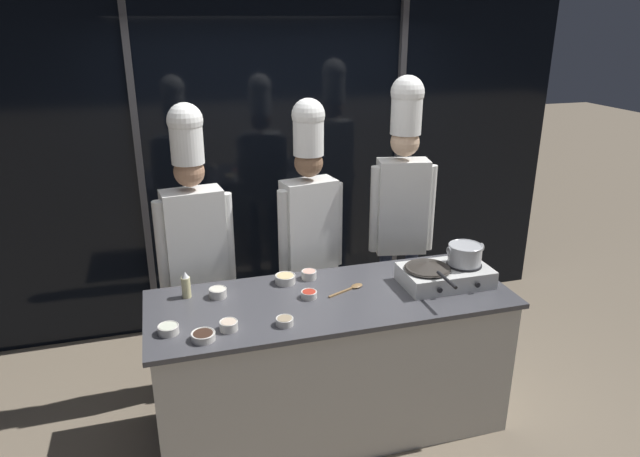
% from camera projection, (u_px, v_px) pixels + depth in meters
% --- Properties ---
extents(ground_plane, '(24.00, 24.00, 0.00)m').
position_uv_depth(ground_plane, '(331.00, 422.00, 3.74)').
color(ground_plane, '#7F705B').
extents(window_wall_back, '(4.98, 0.09, 2.70)m').
position_uv_depth(window_wall_back, '(276.00, 166.00, 4.66)').
color(window_wall_back, black).
rests_on(window_wall_back, ground_plane).
extents(demo_counter, '(2.18, 0.81, 0.92)m').
position_uv_depth(demo_counter, '(331.00, 362.00, 3.58)').
color(demo_counter, beige).
rests_on(demo_counter, ground_plane).
extents(portable_stove, '(0.55, 0.35, 0.12)m').
position_uv_depth(portable_stove, '(445.00, 275.00, 3.57)').
color(portable_stove, silver).
rests_on(portable_stove, demo_counter).
extents(frying_pan, '(0.29, 0.50, 0.05)m').
position_uv_depth(frying_pan, '(428.00, 265.00, 3.50)').
color(frying_pan, '#38332D').
rests_on(frying_pan, portable_stove).
extents(stock_pot, '(0.24, 0.21, 0.13)m').
position_uv_depth(stock_pot, '(465.00, 254.00, 3.56)').
color(stock_pot, '#B7BABF').
rests_on(stock_pot, portable_stove).
extents(squeeze_bottle_oil, '(0.05, 0.05, 0.17)m').
position_uv_depth(squeeze_bottle_oil, '(186.00, 285.00, 3.39)').
color(squeeze_bottle_oil, beige).
rests_on(squeeze_bottle_oil, demo_counter).
extents(prep_bowl_garlic, '(0.11, 0.11, 0.05)m').
position_uv_depth(prep_bowl_garlic, '(218.00, 292.00, 3.41)').
color(prep_bowl_garlic, silver).
rests_on(prep_bowl_garlic, demo_counter).
extents(prep_bowl_shrimp, '(0.10, 0.10, 0.05)m').
position_uv_depth(prep_bowl_shrimp, '(309.00, 274.00, 3.65)').
color(prep_bowl_shrimp, silver).
rests_on(prep_bowl_shrimp, demo_counter).
extents(prep_bowl_soy_glaze, '(0.13, 0.13, 0.04)m').
position_uv_depth(prep_bowl_soy_glaze, '(203.00, 336.00, 2.96)').
color(prep_bowl_soy_glaze, silver).
rests_on(prep_bowl_soy_glaze, demo_counter).
extents(prep_bowl_bean_sprouts, '(0.11, 0.11, 0.05)m').
position_uv_depth(prep_bowl_bean_sprouts, '(168.00, 329.00, 3.02)').
color(prep_bowl_bean_sprouts, silver).
rests_on(prep_bowl_bean_sprouts, demo_counter).
extents(prep_bowl_chili_flakes, '(0.10, 0.10, 0.04)m').
position_uv_depth(prep_bowl_chili_flakes, '(309.00, 294.00, 3.40)').
color(prep_bowl_chili_flakes, silver).
rests_on(prep_bowl_chili_flakes, demo_counter).
extents(prep_bowl_ginger, '(0.13, 0.13, 0.05)m').
position_uv_depth(prep_bowl_ginger, '(285.00, 278.00, 3.59)').
color(prep_bowl_ginger, silver).
rests_on(prep_bowl_ginger, demo_counter).
extents(prep_bowl_mushrooms, '(0.10, 0.10, 0.04)m').
position_uv_depth(prep_bowl_mushrooms, '(285.00, 321.00, 3.10)').
color(prep_bowl_mushrooms, silver).
rests_on(prep_bowl_mushrooms, demo_counter).
extents(prep_bowl_chicken, '(0.10, 0.10, 0.05)m').
position_uv_depth(prep_bowl_chicken, '(229.00, 325.00, 3.05)').
color(prep_bowl_chicken, silver).
rests_on(prep_bowl_chicken, demo_counter).
extents(serving_spoon_slotted, '(0.26, 0.14, 0.02)m').
position_uv_depth(serving_spoon_slotted, '(353.00, 288.00, 3.52)').
color(serving_spoon_slotted, olive).
rests_on(serving_spoon_slotted, demo_counter).
extents(chef_head, '(0.50, 0.24, 2.01)m').
position_uv_depth(chef_head, '(194.00, 230.00, 3.69)').
color(chef_head, '#4C4C51').
rests_on(chef_head, ground_plane).
extents(chef_sous, '(0.48, 0.25, 2.01)m').
position_uv_depth(chef_sous, '(309.00, 216.00, 3.91)').
color(chef_sous, '#4C4C51').
rests_on(chef_sous, ground_plane).
extents(chef_line, '(0.47, 0.25, 2.13)m').
position_uv_depth(chef_line, '(402.00, 192.00, 4.10)').
color(chef_line, '#2D3856').
rests_on(chef_line, ground_plane).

